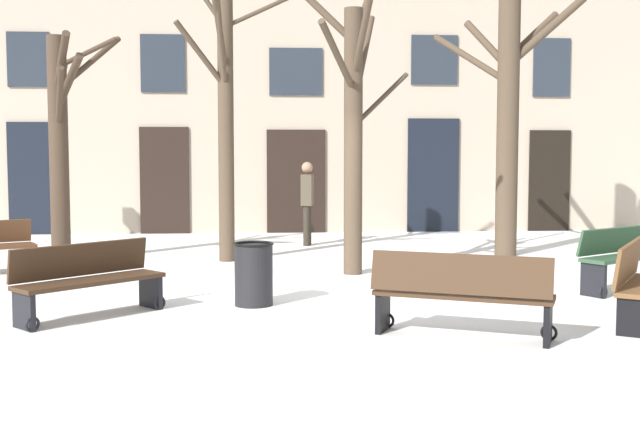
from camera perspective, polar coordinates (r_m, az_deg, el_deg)
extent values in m
plane|color=white|center=(10.67, 0.63, -5.78)|extent=(29.61, 29.61, 0.00)
cube|color=tan|center=(18.99, -1.46, 9.11)|extent=(18.51, 0.40, 6.90)
cube|color=black|center=(19.44, -20.04, 2.39)|extent=(1.06, 0.08, 2.59)
cube|color=#262D38|center=(19.55, -20.25, 10.37)|extent=(0.95, 0.06, 1.24)
cube|color=black|center=(18.84, -11.12, 2.35)|extent=(1.13, 0.08, 2.49)
cube|color=#262D38|center=(18.94, -11.24, 10.55)|extent=(1.02, 0.06, 1.32)
cube|color=black|center=(18.71, -1.73, 2.33)|extent=(1.38, 0.08, 2.43)
cube|color=#262D38|center=(18.79, -1.75, 10.16)|extent=(1.24, 0.06, 1.10)
cube|color=black|center=(19.12, 8.14, 2.74)|extent=(1.23, 0.08, 2.70)
cube|color=#262D38|center=(19.24, 8.23, 10.88)|extent=(1.11, 0.06, 1.16)
cube|color=black|center=(19.92, 16.16, 2.28)|extent=(1.00, 0.08, 2.43)
cube|color=#262D38|center=(20.01, 16.33, 10.05)|extent=(0.90, 0.06, 1.38)
cylinder|color=#4C3D2D|center=(13.85, -6.80, 7.36)|extent=(0.27, 0.27, 5.22)
cylinder|color=#4C3D2D|center=(13.67, -8.55, 11.21)|extent=(0.89, 0.68, 1.09)
cylinder|color=#4C3D2D|center=(13.36, -7.26, 13.12)|extent=(0.24, 1.35, 1.28)
cylinder|color=#4C3D2D|center=(13.42, -7.11, 12.02)|extent=(0.17, 1.15, 1.47)
cylinder|color=#4C3D2D|center=(14.12, -8.06, 14.77)|extent=(0.65, 0.16, 0.88)
cylinder|color=#4C3D2D|center=(14.16, -3.45, 14.74)|extent=(1.67, 0.29, 0.86)
cylinder|color=#423326|center=(14.36, -18.28, 4.38)|extent=(0.33, 0.33, 3.88)
cylinder|color=#423326|center=(14.30, -16.47, 11.01)|extent=(1.06, 0.18, 0.56)
cylinder|color=#423326|center=(14.78, -16.29, 10.31)|extent=(1.01, 1.03, 1.09)
cylinder|color=#423326|center=(13.93, -17.65, 8.96)|extent=(0.73, 0.98, 0.90)
cylinder|color=#423326|center=(13.90, -18.23, 7.85)|extent=(0.42, 1.03, 1.00)
cylinder|color=#423326|center=(13.87, -18.11, 10.37)|extent=(0.57, 1.18, 0.86)
cylinder|color=#423326|center=(14.74, -18.10, 9.05)|extent=(0.12, 0.76, 0.83)
cylinder|color=#4C3D2D|center=(14.92, 13.37, 7.40)|extent=(0.40, 0.40, 5.40)
cylinder|color=#4C3D2D|center=(15.53, 15.06, 12.22)|extent=(1.23, 0.82, 1.03)
cylinder|color=#4C3D2D|center=(15.28, 15.97, 12.49)|extent=(1.47, 0.16, 1.32)
cylinder|color=#4C3D2D|center=(15.40, 11.95, 11.78)|extent=(0.70, 1.09, 1.05)
cylinder|color=#4C3D2D|center=(15.33, 10.81, 10.87)|extent=(1.26, 1.15, 1.05)
cylinder|color=#4C3D2D|center=(12.26, 2.40, 5.12)|extent=(0.29, 0.29, 4.09)
cylinder|color=#4C3D2D|center=(12.75, 3.09, 10.90)|extent=(0.52, 0.91, 1.54)
cylinder|color=#4C3D2D|center=(12.46, 0.19, 14.32)|extent=(1.03, 0.25, 0.99)
cylinder|color=#4C3D2D|center=(12.74, 4.39, 8.17)|extent=(1.05, 0.87, 0.94)
cylinder|color=#4C3D2D|center=(12.84, 2.60, 9.21)|extent=(0.31, 1.14, 1.09)
cylinder|color=#4C3D2D|center=(11.94, 3.08, 12.73)|extent=(0.28, 1.01, 1.29)
cylinder|color=#4C3D2D|center=(11.72, 1.32, 11.17)|extent=(0.69, 1.29, 0.93)
cylinder|color=black|center=(9.85, -4.80, -4.44)|extent=(0.47, 0.47, 0.75)
torus|color=black|center=(9.80, -4.81, -2.19)|extent=(0.50, 0.50, 0.04)
cube|color=#3D2819|center=(8.24, 10.23, -5.79)|extent=(1.82, 1.14, 0.05)
cube|color=#3D2819|center=(8.01, 10.01, -4.32)|extent=(1.70, 0.87, 0.40)
cube|color=black|center=(8.18, 16.09, -7.53)|extent=(0.22, 0.38, 0.44)
torus|color=black|center=(8.37, 16.15, -8.24)|extent=(0.17, 0.10, 0.17)
cube|color=black|center=(8.46, 4.55, -6.97)|extent=(0.22, 0.38, 0.44)
torus|color=black|center=(8.65, 4.84, -7.67)|extent=(0.17, 0.10, 0.17)
cube|color=#2D4C33|center=(11.65, 21.45, -2.91)|extent=(1.72, 1.27, 0.05)
cube|color=#2D4C33|center=(11.72, 20.74, -1.76)|extent=(1.57, 1.03, 0.36)
cube|color=black|center=(11.00, 19.08, -4.49)|extent=(0.24, 0.34, 0.47)
torus|color=black|center=(10.94, 19.71, -5.37)|extent=(0.16, 0.11, 0.17)
cube|color=brown|center=(9.43, 21.30, -3.24)|extent=(0.94, 1.35, 0.44)
cube|color=black|center=(8.78, 21.95, -6.92)|extent=(0.39, 0.28, 0.42)
cube|color=#3D2819|center=(9.43, -16.15, -4.70)|extent=(1.58, 1.53, 0.05)
cube|color=#3D2819|center=(9.57, -16.83, -3.18)|extent=(1.34, 1.27, 0.38)
cube|color=black|center=(9.08, -20.53, -6.51)|extent=(0.33, 0.34, 0.42)
torus|color=black|center=(8.95, -19.99, -7.52)|extent=(0.14, 0.14, 0.17)
cube|color=black|center=(9.90, -12.09, -5.44)|extent=(0.33, 0.34, 0.42)
torus|color=black|center=(9.79, -11.47, -6.33)|extent=(0.14, 0.14, 0.17)
cube|color=black|center=(13.39, -20.10, -3.04)|extent=(0.25, 0.40, 0.43)
torus|color=black|center=(13.23, -19.91, -3.72)|extent=(0.16, 0.11, 0.17)
cylinder|color=#2D271E|center=(16.25, -0.88, -0.83)|extent=(0.14, 0.14, 0.82)
cylinder|color=#2D271E|center=(16.07, -0.96, -0.89)|extent=(0.14, 0.14, 0.82)
cube|color=#4C4233|center=(16.11, -0.92, 1.70)|extent=(0.29, 0.42, 0.63)
sphere|color=#9E755B|center=(16.09, -0.93, 3.33)|extent=(0.22, 0.22, 0.22)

